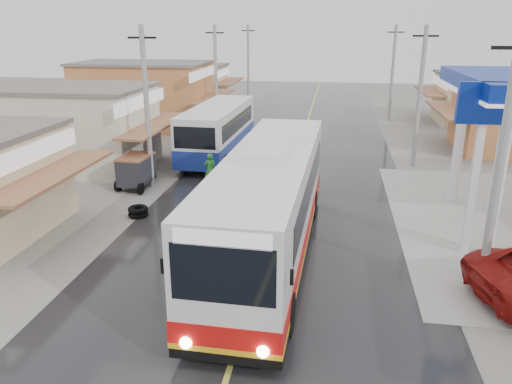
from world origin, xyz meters
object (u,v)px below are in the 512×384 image
tyre_stack (138,211)px  cyclist (211,179)px  coach_bus (269,204)px  tricycle_near (136,170)px  second_bus (218,130)px

tyre_stack → cyclist: bearing=57.6°
coach_bus → cyclist: bearing=120.8°
coach_bus → tyre_stack: (-6.18, 3.05, -1.78)m
tricycle_near → tyre_stack: bearing=-64.9°
cyclist → tyre_stack: bearing=-137.0°
tricycle_near → tyre_stack: (1.57, -3.81, -0.75)m
cyclist → tricycle_near: cyclist is taller
second_bus → tyre_stack: (-1.19, -10.57, -1.52)m
second_bus → tyre_stack: second_bus is taller
coach_bus → second_bus: bearing=111.8°
coach_bus → tyre_stack: bearing=155.4°
tricycle_near → coach_bus: bearing=-38.8°
cyclist → tyre_stack: cyclist is taller
coach_bus → tricycle_near: bearing=140.1°
second_bus → cyclist: size_ratio=4.85×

